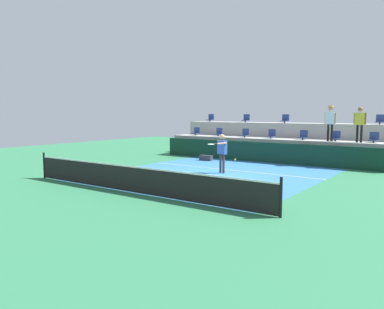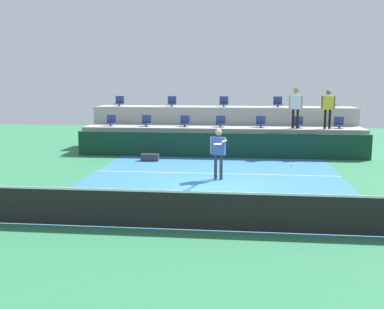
{
  "view_description": "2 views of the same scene",
  "coord_description": "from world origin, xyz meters",
  "px_view_note": "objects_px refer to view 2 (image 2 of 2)",
  "views": [
    {
      "loc": [
        8.93,
        -13.15,
        2.71
      ],
      "look_at": [
        0.34,
        -1.16,
        1.09
      ],
      "focal_mm": 35.56,
      "sensor_mm": 36.0,
      "label": 1
    },
    {
      "loc": [
        0.9,
        -13.69,
        3.33
      ],
      "look_at": [
        -0.48,
        -1.08,
        1.27
      ],
      "focal_mm": 41.81,
      "sensor_mm": 36.0,
      "label": 2
    }
  ],
  "objects_px": {
    "stadium_chair_upper_right": "(278,103)",
    "stadium_chair_upper_far_right": "(331,103)",
    "stadium_chair_upper_far_left": "(119,102)",
    "tennis_ball": "(291,165)",
    "stadium_chair_lower_far_left": "(111,121)",
    "stadium_chair_lower_mid_right": "(261,123)",
    "spectator_with_hat": "(296,103)",
    "stadium_chair_lower_right": "(298,123)",
    "stadium_chair_lower_far_right": "(339,123)",
    "stadium_chair_upper_left": "(172,102)",
    "stadium_chair_lower_mid_left": "(185,122)",
    "tennis_player": "(218,149)",
    "stadium_chair_lower_center": "(221,122)",
    "equipment_bag": "(150,157)",
    "spectator_in_white": "(328,105)",
    "stadium_chair_upper_center": "(224,102)",
    "stadium_chair_lower_left": "(146,122)"
  },
  "relations": [
    {
      "from": "stadium_chair_upper_right",
      "to": "stadium_chair_upper_far_right",
      "type": "distance_m",
      "value": 2.58
    },
    {
      "from": "stadium_chair_upper_far_left",
      "to": "tennis_ball",
      "type": "height_order",
      "value": "stadium_chair_upper_far_left"
    },
    {
      "from": "stadium_chair_lower_far_left",
      "to": "stadium_chair_lower_mid_right",
      "type": "xyz_separation_m",
      "value": [
        7.15,
        0.0,
        0.0
      ]
    },
    {
      "from": "stadium_chair_upper_far_right",
      "to": "spectator_with_hat",
      "type": "bearing_deg",
      "value": -131.86
    },
    {
      "from": "stadium_chair_lower_right",
      "to": "stadium_chair_upper_far_right",
      "type": "distance_m",
      "value": 2.66
    },
    {
      "from": "stadium_chair_lower_far_right",
      "to": "stadium_chair_upper_left",
      "type": "bearing_deg",
      "value": 167.3
    },
    {
      "from": "stadium_chair_lower_far_right",
      "to": "stadium_chair_upper_far_left",
      "type": "height_order",
      "value": "stadium_chair_upper_far_left"
    },
    {
      "from": "stadium_chair_lower_mid_left",
      "to": "tennis_player",
      "type": "height_order",
      "value": "stadium_chair_lower_mid_left"
    },
    {
      "from": "stadium_chair_lower_center",
      "to": "stadium_chair_lower_right",
      "type": "xyz_separation_m",
      "value": [
        3.58,
        0.0,
        0.0
      ]
    },
    {
      "from": "spectator_with_hat",
      "to": "equipment_bag",
      "type": "height_order",
      "value": "spectator_with_hat"
    },
    {
      "from": "stadium_chair_lower_center",
      "to": "stadium_chair_lower_right",
      "type": "bearing_deg",
      "value": 0.0
    },
    {
      "from": "stadium_chair_lower_center",
      "to": "spectator_with_hat",
      "type": "xyz_separation_m",
      "value": [
        3.38,
        -0.38,
        0.92
      ]
    },
    {
      "from": "stadium_chair_lower_mid_left",
      "to": "equipment_bag",
      "type": "height_order",
      "value": "stadium_chair_lower_mid_left"
    },
    {
      "from": "equipment_bag",
      "to": "tennis_player",
      "type": "bearing_deg",
      "value": -47.72
    },
    {
      "from": "stadium_chair_upper_far_left",
      "to": "stadium_chair_upper_far_right",
      "type": "xyz_separation_m",
      "value": [
        10.67,
        0.0,
        0.0
      ]
    },
    {
      "from": "stadium_chair_lower_far_left",
      "to": "stadium_chair_lower_mid_left",
      "type": "height_order",
      "value": "same"
    },
    {
      "from": "stadium_chair_upper_right",
      "to": "tennis_ball",
      "type": "bearing_deg",
      "value": -92.2
    },
    {
      "from": "stadium_chair_lower_right",
      "to": "stadium_chair_upper_far_left",
      "type": "relative_size",
      "value": 1.0
    },
    {
      "from": "stadium_chair_lower_center",
      "to": "stadium_chair_lower_far_right",
      "type": "bearing_deg",
      "value": 0.0
    },
    {
      "from": "tennis_ball",
      "to": "stadium_chair_lower_far_left",
      "type": "bearing_deg",
      "value": 131.99
    },
    {
      "from": "stadium_chair_lower_far_right",
      "to": "spectator_in_white",
      "type": "bearing_deg",
      "value": -147.5
    },
    {
      "from": "stadium_chair_lower_right",
      "to": "tennis_player",
      "type": "distance_m",
      "value": 6.75
    },
    {
      "from": "spectator_with_hat",
      "to": "spectator_in_white",
      "type": "height_order",
      "value": "spectator_with_hat"
    },
    {
      "from": "stadium_chair_lower_mid_left",
      "to": "spectator_in_white",
      "type": "relative_size",
      "value": 0.3
    },
    {
      "from": "spectator_with_hat",
      "to": "tennis_ball",
      "type": "relative_size",
      "value": 26.91
    },
    {
      "from": "tennis_player",
      "to": "spectator_with_hat",
      "type": "bearing_deg",
      "value": 59.73
    },
    {
      "from": "stadium_chair_upper_right",
      "to": "stadium_chair_upper_left",
      "type": "bearing_deg",
      "value": 180.0
    },
    {
      "from": "stadium_chair_upper_left",
      "to": "stadium_chair_upper_right",
      "type": "height_order",
      "value": "same"
    },
    {
      "from": "stadium_chair_lower_mid_right",
      "to": "spectator_in_white",
      "type": "bearing_deg",
      "value": -7.45
    },
    {
      "from": "stadium_chair_upper_far_left",
      "to": "tennis_ball",
      "type": "relative_size",
      "value": 7.65
    },
    {
      "from": "stadium_chair_upper_far_left",
      "to": "stadium_chair_upper_center",
      "type": "xyz_separation_m",
      "value": [
        5.4,
        0.0,
        0.0
      ]
    },
    {
      "from": "stadium_chair_upper_left",
      "to": "stadium_chair_upper_far_left",
      "type": "bearing_deg",
      "value": 180.0
    },
    {
      "from": "equipment_bag",
      "to": "spectator_with_hat",
      "type": "bearing_deg",
      "value": 18.08
    },
    {
      "from": "stadium_chair_lower_far_left",
      "to": "stadium_chair_upper_left",
      "type": "xyz_separation_m",
      "value": [
        2.69,
        1.8,
        0.85
      ]
    },
    {
      "from": "stadium_chair_lower_mid_left",
      "to": "stadium_chair_lower_mid_right",
      "type": "relative_size",
      "value": 1.0
    },
    {
      "from": "stadium_chair_lower_right",
      "to": "spectator_in_white",
      "type": "bearing_deg",
      "value": -17.44
    },
    {
      "from": "stadium_chair_upper_left",
      "to": "stadium_chair_upper_far_right",
      "type": "distance_m",
      "value": 7.93
    },
    {
      "from": "stadium_chair_upper_center",
      "to": "spectator_in_white",
      "type": "xyz_separation_m",
      "value": [
        4.73,
        -2.18,
        -0.0
      ]
    },
    {
      "from": "stadium_chair_upper_right",
      "to": "stadium_chair_upper_center",
      "type": "bearing_deg",
      "value": 180.0
    },
    {
      "from": "stadium_chair_lower_far_left",
      "to": "tennis_player",
      "type": "distance_m",
      "value": 8.02
    },
    {
      "from": "stadium_chair_upper_left",
      "to": "equipment_bag",
      "type": "bearing_deg",
      "value": -94.14
    },
    {
      "from": "stadium_chair_lower_far_right",
      "to": "stadium_chair_upper_left",
      "type": "height_order",
      "value": "stadium_chair_upper_left"
    },
    {
      "from": "equipment_bag",
      "to": "spectator_in_white",
      "type": "bearing_deg",
      "value": 14.92
    },
    {
      "from": "tennis_player",
      "to": "stadium_chair_lower_left",
      "type": "bearing_deg",
      "value": 122.73
    },
    {
      "from": "stadium_chair_lower_far_left",
      "to": "stadium_chair_upper_far_right",
      "type": "height_order",
      "value": "stadium_chair_upper_far_right"
    },
    {
      "from": "stadium_chair_lower_left",
      "to": "equipment_bag",
      "type": "bearing_deg",
      "value": -74.91
    },
    {
      "from": "stadium_chair_lower_far_left",
      "to": "stadium_chair_lower_left",
      "type": "relative_size",
      "value": 1.0
    },
    {
      "from": "stadium_chair_lower_far_right",
      "to": "tennis_ball",
      "type": "distance_m",
      "value": 9.03
    },
    {
      "from": "spectator_with_hat",
      "to": "stadium_chair_upper_left",
      "type": "bearing_deg",
      "value": 159.91
    },
    {
      "from": "stadium_chair_upper_left",
      "to": "stadium_chair_upper_right",
      "type": "xyz_separation_m",
      "value": [
        5.35,
        0.0,
        0.0
      ]
    }
  ]
}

